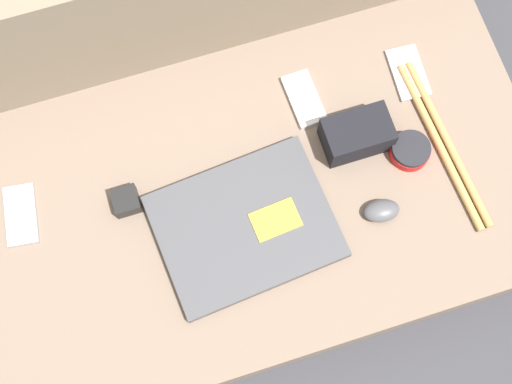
% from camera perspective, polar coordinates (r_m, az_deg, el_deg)
% --- Properties ---
extents(ground_plane, '(8.00, 8.00, 0.00)m').
position_cam_1_polar(ground_plane, '(1.56, 0.00, -1.84)').
color(ground_plane, '#38383D').
extents(couch_seat, '(1.15, 0.64, 0.16)m').
position_cam_1_polar(couch_seat, '(1.48, 0.00, -1.07)').
color(couch_seat, '#7A6656').
rests_on(couch_seat, ground_plane).
extents(laptop, '(0.35, 0.29, 0.03)m').
position_cam_1_polar(laptop, '(1.37, -0.87, -2.78)').
color(laptop, '#47474C').
rests_on(laptop, couch_seat).
extents(computer_mouse, '(0.08, 0.05, 0.03)m').
position_cam_1_polar(computer_mouse, '(1.40, 9.99, -1.49)').
color(computer_mouse, '#4C4C51').
rests_on(computer_mouse, couch_seat).
extents(speaker_puck, '(0.08, 0.08, 0.03)m').
position_cam_1_polar(speaker_puck, '(1.45, 12.23, 3.26)').
color(speaker_puck, red).
rests_on(speaker_puck, couch_seat).
extents(phone_silver, '(0.06, 0.12, 0.01)m').
position_cam_1_polar(phone_silver, '(1.47, 3.86, 7.43)').
color(phone_silver, silver).
rests_on(phone_silver, couch_seat).
extents(phone_black, '(0.08, 0.13, 0.01)m').
position_cam_1_polar(phone_black, '(1.46, -18.30, -1.75)').
color(phone_black, '#99999E').
rests_on(phone_black, couch_seat).
extents(phone_small, '(0.07, 0.12, 0.01)m').
position_cam_1_polar(phone_small, '(1.53, 12.08, 9.30)').
color(phone_small, '#B7B7BC').
rests_on(phone_small, couch_seat).
extents(camera_pouch, '(0.13, 0.08, 0.07)m').
position_cam_1_polar(camera_pouch, '(1.42, 8.06, 4.57)').
color(camera_pouch, black).
rests_on(camera_pouch, couch_seat).
extents(charger_brick, '(0.05, 0.05, 0.04)m').
position_cam_1_polar(charger_brick, '(1.40, -10.35, -0.72)').
color(charger_brick, black).
rests_on(charger_brick, couch_seat).
extents(drumstick_pair, '(0.06, 0.38, 0.02)m').
position_cam_1_polar(drumstick_pair, '(1.48, 14.79, 3.73)').
color(drumstick_pair, tan).
rests_on(drumstick_pair, couch_seat).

